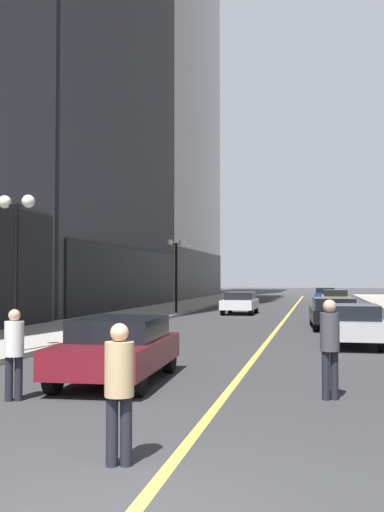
% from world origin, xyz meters
% --- Properties ---
extents(ground_plane, '(200.00, 200.00, 0.00)m').
position_xyz_m(ground_plane, '(0.00, 35.00, 0.00)').
color(ground_plane, '#38383A').
extents(sidewalk_left, '(4.50, 78.00, 0.15)m').
position_xyz_m(sidewalk_left, '(-8.25, 35.00, 0.07)').
color(sidewalk_left, '#ADA8A0').
rests_on(sidewalk_left, ground).
extents(lane_centre_stripe, '(0.16, 70.00, 0.01)m').
position_xyz_m(lane_centre_stripe, '(0.00, 35.00, 0.00)').
color(lane_centre_stripe, '#E5D64C').
rests_on(lane_centre_stripe, ground).
extents(building_left_mid, '(10.51, 24.00, 34.31)m').
position_xyz_m(building_left_mid, '(-15.65, 34.50, 17.07)').
color(building_left_mid, '#4C515B').
rests_on(building_left_mid, ground).
extents(car_maroon, '(2.02, 4.22, 1.32)m').
position_xyz_m(car_maroon, '(-2.40, 7.01, 0.72)').
color(car_maroon, maroon).
rests_on(car_maroon, ground).
extents(car_silver, '(1.87, 4.07, 1.32)m').
position_xyz_m(car_silver, '(2.75, 14.82, 0.72)').
color(car_silver, '#B7B7BC').
rests_on(car_silver, ground).
extents(car_black, '(2.08, 4.75, 1.32)m').
position_xyz_m(car_black, '(2.33, 21.72, 0.72)').
color(car_black, black).
rests_on(car_black, ground).
extents(car_white, '(1.91, 4.07, 1.32)m').
position_xyz_m(car_white, '(-2.87, 31.67, 0.72)').
color(car_white, silver).
rests_on(car_white, ground).
extents(car_yellow, '(1.84, 4.48, 1.32)m').
position_xyz_m(car_yellow, '(2.94, 40.15, 0.72)').
color(car_yellow, yellow).
rests_on(car_yellow, ground).
extents(car_blue, '(1.86, 4.20, 1.32)m').
position_xyz_m(car_blue, '(2.37, 49.90, 0.72)').
color(car_blue, navy).
rests_on(car_blue, ground).
extents(pedestrian_in_tan_trench, '(0.42, 0.42, 1.63)m').
position_xyz_m(pedestrian_in_tan_trench, '(-0.57, 1.53, 0.95)').
color(pedestrian_in_tan_trench, black).
rests_on(pedestrian_in_tan_trench, ground).
extents(pedestrian_in_white_shirt, '(0.45, 0.45, 1.60)m').
position_xyz_m(pedestrian_in_white_shirt, '(-3.56, 4.74, 0.93)').
color(pedestrian_in_white_shirt, black).
rests_on(pedestrian_in_white_shirt, ground).
extents(pedestrian_with_orange_bag, '(0.44, 0.44, 1.77)m').
position_xyz_m(pedestrian_with_orange_bag, '(1.88, 5.94, 1.04)').
color(pedestrian_with_orange_bag, black).
rests_on(pedestrian_with_orange_bag, ground).
extents(street_lamp_left_near, '(1.06, 0.36, 4.43)m').
position_xyz_m(street_lamp_left_near, '(-6.40, 10.26, 3.26)').
color(street_lamp_left_near, black).
rests_on(street_lamp_left_near, ground).
extents(street_lamp_left_far, '(1.06, 0.36, 4.43)m').
position_xyz_m(street_lamp_left_far, '(-6.40, 29.88, 3.26)').
color(street_lamp_left_far, black).
rests_on(street_lamp_left_far, ground).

